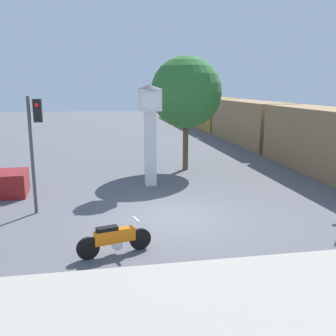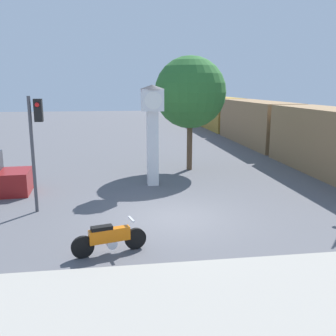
{
  "view_description": "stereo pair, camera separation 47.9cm",
  "coord_description": "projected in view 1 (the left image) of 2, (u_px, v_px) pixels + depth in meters",
  "views": [
    {
      "loc": [
        -2.43,
        -12.25,
        4.53
      ],
      "look_at": [
        0.04,
        1.51,
        1.48
      ],
      "focal_mm": 40.0,
      "sensor_mm": 36.0,
      "label": 1
    },
    {
      "loc": [
        -1.96,
        -12.33,
        4.53
      ],
      "look_at": [
        0.04,
        1.51,
        1.48
      ],
      "focal_mm": 40.0,
      "sensor_mm": 36.0,
      "label": 2
    }
  ],
  "objects": [
    {
      "name": "freight_train",
      "position": [
        225.0,
        117.0,
        36.07
      ],
      "size": [
        2.8,
        45.85,
        3.4
      ],
      "color": "olive",
      "rests_on": "ground_plane"
    },
    {
      "name": "motorcycle",
      "position": [
        115.0,
        239.0,
        10.24
      ],
      "size": [
        2.06,
        0.7,
        0.93
      ],
      "rotation": [
        0.0,
        0.0,
        0.26
      ],
      "color": "black",
      "rests_on": "ground_plane"
    },
    {
      "name": "ground_plane",
      "position": [
        175.0,
        218.0,
        13.17
      ],
      "size": [
        120.0,
        120.0,
        0.0
      ],
      "primitive_type": "plane",
      "color": "#56565B"
    },
    {
      "name": "street_tree",
      "position": [
        186.0,
        93.0,
        20.01
      ],
      "size": [
        3.83,
        3.83,
        6.14
      ],
      "color": "brown",
      "rests_on": "ground_plane"
    },
    {
      "name": "clock_tower",
      "position": [
        150.0,
        120.0,
        16.98
      ],
      "size": [
        1.15,
        1.15,
        4.61
      ],
      "color": "white",
      "rests_on": "ground_plane"
    },
    {
      "name": "traffic_light",
      "position": [
        35.0,
        134.0,
        13.1
      ],
      "size": [
        0.5,
        0.35,
        4.21
      ],
      "color": "#47474C",
      "rests_on": "ground_plane"
    },
    {
      "name": "sidewalk_strip",
      "position": [
        243.0,
        336.0,
        6.85
      ],
      "size": [
        36.0,
        6.0,
        0.1
      ],
      "color": "#9E998E",
      "rests_on": "ground_plane"
    }
  ]
}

